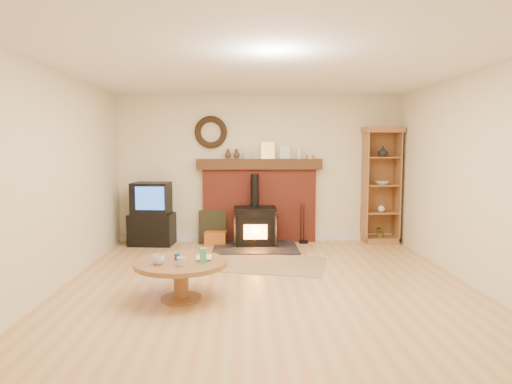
{
  "coord_description": "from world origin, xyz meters",
  "views": [
    {
      "loc": [
        -0.31,
        -5.39,
        1.69
      ],
      "look_at": [
        -0.11,
        1.0,
        1.06
      ],
      "focal_mm": 32.0,
      "sensor_mm": 36.0,
      "label": 1
    }
  ],
  "objects_px": {
    "wood_stove": "(255,228)",
    "curio_cabinet": "(380,185)",
    "tv_unit": "(152,215)",
    "coffee_table": "(181,268)"
  },
  "relations": [
    {
      "from": "coffee_table",
      "to": "wood_stove",
      "type": "bearing_deg",
      "value": 71.63
    },
    {
      "from": "wood_stove",
      "to": "tv_unit",
      "type": "distance_m",
      "value": 1.81
    },
    {
      "from": "curio_cabinet",
      "to": "coffee_table",
      "type": "height_order",
      "value": "curio_cabinet"
    },
    {
      "from": "tv_unit",
      "to": "wood_stove",
      "type": "bearing_deg",
      "value": -6.39
    },
    {
      "from": "wood_stove",
      "to": "curio_cabinet",
      "type": "bearing_deg",
      "value": 7.36
    },
    {
      "from": "tv_unit",
      "to": "curio_cabinet",
      "type": "height_order",
      "value": "curio_cabinet"
    },
    {
      "from": "tv_unit",
      "to": "curio_cabinet",
      "type": "distance_m",
      "value": 4.04
    },
    {
      "from": "wood_stove",
      "to": "tv_unit",
      "type": "xyz_separation_m",
      "value": [
        -1.78,
        0.2,
        0.2
      ]
    },
    {
      "from": "tv_unit",
      "to": "coffee_table",
      "type": "height_order",
      "value": "tv_unit"
    },
    {
      "from": "wood_stove",
      "to": "curio_cabinet",
      "type": "relative_size",
      "value": 0.69
    }
  ]
}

